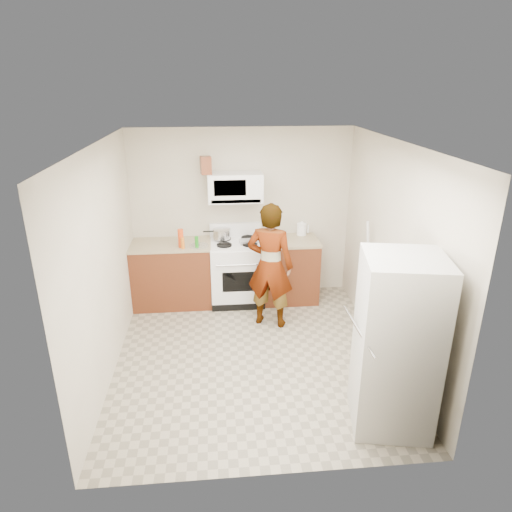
{
  "coord_description": "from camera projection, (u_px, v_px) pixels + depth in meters",
  "views": [
    {
      "loc": [
        -0.4,
        -4.69,
        3.1
      ],
      "look_at": [
        0.09,
        0.55,
        1.07
      ],
      "focal_mm": 32.0,
      "sensor_mm": 36.0,
      "label": 1
    }
  ],
  "objects": [
    {
      "name": "pot_lid",
      "position": [
        199.0,
        246.0,
        6.35
      ],
      "size": [
        0.33,
        0.33,
        0.01
      ],
      "primitive_type": "cylinder",
      "rotation": [
        0.0,
        0.0,
        -0.28
      ],
      "color": "silver",
      "rests_on": "counter_left"
    },
    {
      "name": "microwave",
      "position": [
        235.0,
        187.0,
        6.38
      ],
      "size": [
        0.76,
        0.38,
        0.4
      ],
      "primitive_type": "cube",
      "color": "white",
      "rests_on": "back_wall"
    },
    {
      "name": "bottle_spray",
      "position": [
        181.0,
        238.0,
        6.27
      ],
      "size": [
        0.09,
        0.09,
        0.26
      ],
      "primitive_type": "cylinder",
      "rotation": [
        0.0,
        0.0,
        0.17
      ],
      "color": "#E24111",
      "rests_on": "counter_left"
    },
    {
      "name": "floor",
      "position": [
        253.0,
        355.0,
        5.5
      ],
      "size": [
        3.6,
        3.6,
        0.0
      ],
      "primitive_type": "plane",
      "color": "gray",
      "rests_on": "ground"
    },
    {
      "name": "bottle_hot_sauce",
      "position": [
        183.0,
        243.0,
        6.24
      ],
      "size": [
        0.07,
        0.07,
        0.16
      ],
      "primitive_type": "cylinder",
      "rotation": [
        0.0,
        0.0,
        -0.36
      ],
      "color": "orange",
      "rests_on": "counter_left"
    },
    {
      "name": "right_wall",
      "position": [
        391.0,
        254.0,
        5.19
      ],
      "size": [
        0.02,
        3.6,
        2.5
      ],
      "primitive_type": "cube",
      "color": "beige",
      "rests_on": "floor"
    },
    {
      "name": "kettle",
      "position": [
        302.0,
        229.0,
        6.79
      ],
      "size": [
        0.18,
        0.18,
        0.17
      ],
      "primitive_type": "cylinder",
      "rotation": [
        0.0,
        0.0,
        0.24
      ],
      "color": "white",
      "rests_on": "counter_right"
    },
    {
      "name": "gas_range",
      "position": [
        237.0,
        270.0,
        6.7
      ],
      "size": [
        0.76,
        0.65,
        1.13
      ],
      "color": "white",
      "rests_on": "floor"
    },
    {
      "name": "broom",
      "position": [
        368.0,
        272.0,
        6.0
      ],
      "size": [
        0.25,
        0.23,
        1.46
      ],
      "primitive_type": "cylinder",
      "rotation": [
        0.14,
        -0.14,
        -0.04
      ],
      "color": "silver",
      "rests_on": "floor"
    },
    {
      "name": "back_wall",
      "position": [
        242.0,
        214.0,
        6.71
      ],
      "size": [
        3.2,
        0.02,
        2.5
      ],
      "primitive_type": "cube",
      "color": "beige",
      "rests_on": "floor"
    },
    {
      "name": "person",
      "position": [
        270.0,
        266.0,
        5.92
      ],
      "size": [
        0.72,
        0.6,
        1.68
      ],
      "primitive_type": "imported",
      "rotation": [
        0.0,
        0.0,
        2.77
      ],
      "color": "tan",
      "rests_on": "floor"
    },
    {
      "name": "fridge",
      "position": [
        396.0,
        344.0,
        4.15
      ],
      "size": [
        0.82,
        0.82,
        1.7
      ],
      "primitive_type": "cube",
      "rotation": [
        0.0,
        0.0,
        -0.18
      ],
      "color": "silver",
      "rests_on": "floor"
    },
    {
      "name": "counter_right",
      "position": [
        290.0,
        241.0,
        6.62
      ],
      "size": [
        0.82,
        0.64,
        0.03
      ],
      "primitive_type": "cube",
      "color": "tan",
      "rests_on": "cabinet_right"
    },
    {
      "name": "counter_left",
      "position": [
        170.0,
        245.0,
        6.46
      ],
      "size": [
        1.14,
        0.64,
        0.03
      ],
      "primitive_type": "cube",
      "color": "tan",
      "rests_on": "cabinet_left"
    },
    {
      "name": "cabinet_right",
      "position": [
        289.0,
        271.0,
        6.78
      ],
      "size": [
        0.8,
        0.62,
        0.9
      ],
      "primitive_type": "cube",
      "color": "maroon",
      "rests_on": "floor"
    },
    {
      "name": "bottle_green_cap",
      "position": [
        197.0,
        242.0,
        6.27
      ],
      "size": [
        0.06,
        0.06,
        0.16
      ],
      "primitive_type": "cylinder",
      "rotation": [
        0.0,
        0.0,
        0.24
      ],
      "color": "#1A7C16",
      "rests_on": "counter_left"
    },
    {
      "name": "cabinet_left",
      "position": [
        173.0,
        275.0,
        6.63
      ],
      "size": [
        1.12,
        0.62,
        0.9
      ],
      "primitive_type": "cube",
      "color": "maroon",
      "rests_on": "floor"
    },
    {
      "name": "jug",
      "position": [
        206.0,
        165.0,
        6.17
      ],
      "size": [
        0.16,
        0.16,
        0.24
      ],
      "primitive_type": "cube",
      "rotation": [
        0.0,
        0.0,
        0.18
      ],
      "color": "maroon",
      "rests_on": "microwave"
    },
    {
      "name": "saucepan",
      "position": [
        222.0,
        234.0,
        6.58
      ],
      "size": [
        0.31,
        0.31,
        0.13
      ],
      "primitive_type": "cylinder",
      "rotation": [
        0.0,
        0.0,
        -0.29
      ],
      "color": "silver",
      "rests_on": "gas_range"
    },
    {
      "name": "tray",
      "position": [
        248.0,
        242.0,
        6.48
      ],
      "size": [
        0.27,
        0.18,
        0.05
      ],
      "primitive_type": "cube",
      "rotation": [
        0.0,
        0.0,
        0.1
      ],
      "color": "silver",
      "rests_on": "gas_range"
    }
  ]
}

